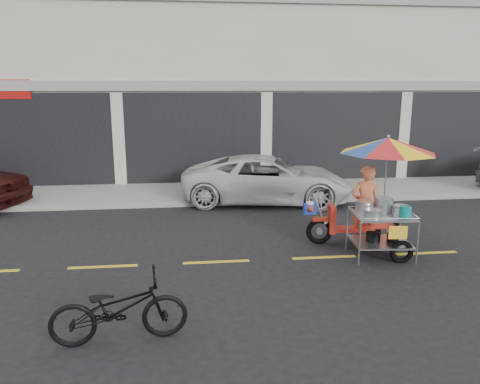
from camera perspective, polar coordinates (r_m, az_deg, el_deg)
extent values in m
plane|color=black|center=(8.89, 10.20, -7.86)|extent=(90.00, 90.00, 0.00)
cube|color=gray|center=(14.00, 3.80, 0.33)|extent=(45.00, 3.00, 0.15)
cube|color=beige|center=(18.63, 1.13, 15.63)|extent=(36.00, 8.00, 8.00)
cube|color=black|center=(14.72, 3.20, 6.39)|extent=(35.28, 0.06, 2.90)
cube|color=gray|center=(14.60, 3.29, 12.82)|extent=(36.00, 0.12, 0.30)
cube|color=gold|center=(8.88, 10.20, -7.84)|extent=(42.00, 0.10, 0.01)
imported|color=silver|center=(12.69, 3.35, 1.59)|extent=(4.83, 2.80, 1.26)
imported|color=black|center=(6.11, -14.53, -13.60)|extent=(1.73, 0.77, 0.88)
torus|color=black|center=(9.53, 9.65, -4.73)|extent=(0.54, 0.15, 0.54)
torus|color=black|center=(9.90, 17.68, -4.49)|extent=(0.54, 0.15, 0.54)
cylinder|color=#9EA0A5|center=(9.53, 9.65, -4.73)|extent=(0.14, 0.07, 0.13)
cylinder|color=#9EA0A5|center=(9.90, 17.68, -4.49)|extent=(0.14, 0.07, 0.13)
cube|color=red|center=(9.45, 9.70, -3.27)|extent=(0.31, 0.14, 0.08)
cylinder|color=#9EA0A5|center=(9.42, 9.74, -2.44)|extent=(0.35, 0.07, 0.76)
cube|color=red|center=(9.50, 11.09, -3.24)|extent=(0.14, 0.33, 0.56)
cube|color=red|center=(9.67, 13.49, -4.41)|extent=(0.77, 0.32, 0.08)
cube|color=red|center=(9.73, 15.96, -3.12)|extent=(0.72, 0.30, 0.38)
cube|color=black|center=(9.64, 15.50, -1.90)|extent=(0.63, 0.27, 0.09)
cylinder|color=#9EA0A5|center=(9.37, 10.48, -0.77)|extent=(0.08, 0.52, 0.03)
sphere|color=black|center=(9.54, 10.60, 0.16)|extent=(0.09, 0.09, 0.09)
cylinder|color=white|center=(9.50, 10.36, -3.63)|extent=(0.12, 0.12, 0.05)
cube|color=#1A33A0|center=(9.36, 8.51, -2.02)|extent=(0.26, 0.23, 0.19)
cylinder|color=white|center=(9.33, 8.54, -1.35)|extent=(0.16, 0.16, 0.05)
cone|color=red|center=(9.20, 8.70, -2.16)|extent=(0.19, 0.22, 0.17)
torus|color=black|center=(8.92, 19.09, -6.91)|extent=(0.44, 0.13, 0.43)
cylinder|color=#9EA0A5|center=(8.52, 14.36, -6.15)|extent=(0.04, 0.04, 0.80)
cylinder|color=#9EA0A5|center=(9.29, 12.93, -4.46)|extent=(0.04, 0.04, 0.80)
cylinder|color=#9EA0A5|center=(8.86, 20.82, -5.86)|extent=(0.04, 0.04, 0.80)
cylinder|color=#9EA0A5|center=(9.60, 18.91, -4.27)|extent=(0.04, 0.04, 0.80)
cube|color=#9EA0A5|center=(9.09, 16.73, -5.86)|extent=(1.10, 0.93, 0.03)
cube|color=#9EA0A5|center=(8.94, 16.94, -2.72)|extent=(1.10, 0.93, 0.04)
cylinder|color=#9EA0A5|center=(8.54, 17.87, -3.12)|extent=(1.03, 0.11, 0.02)
cylinder|color=#9EA0A5|center=(9.31, 16.14, -1.69)|extent=(1.03, 0.11, 0.02)
cylinder|color=#9EA0A5|center=(8.77, 13.77, -2.44)|extent=(0.09, 0.84, 0.02)
cylinder|color=#9EA0A5|center=(9.10, 20.05, -2.30)|extent=(0.09, 0.84, 0.02)
cylinder|color=#9EA0A5|center=(9.47, 15.93, -5.05)|extent=(0.09, 0.71, 0.04)
cylinder|color=#9EA0A5|center=(9.34, 16.10, -2.31)|extent=(0.09, 0.71, 0.04)
cube|color=yellow|center=(8.63, 18.70, -4.70)|extent=(0.33, 0.05, 0.23)
cylinder|color=#B7B7BC|center=(9.00, 14.91, -1.74)|extent=(0.35, 0.35, 0.19)
cylinder|color=#B7B7BC|center=(9.12, 17.15, -1.49)|extent=(0.35, 0.35, 0.25)
cylinder|color=#B7B7BC|center=(9.08, 19.02, -2.07)|extent=(0.29, 0.29, 0.13)
cylinder|color=#B7B7BC|center=(8.69, 15.86, -2.57)|extent=(0.32, 0.32, 0.12)
cylinder|color=#0C7B79|center=(8.81, 19.50, -2.31)|extent=(0.22, 0.22, 0.21)
cylinder|color=black|center=(9.01, 15.92, -5.30)|extent=(0.28, 0.28, 0.17)
cylinder|color=black|center=(9.14, 18.17, -5.27)|extent=(0.24, 0.24, 0.15)
cylinder|color=#9EA0A5|center=(8.88, 17.34, 1.83)|extent=(0.02, 0.02, 1.41)
sphere|color=#9EA0A5|center=(8.78, 17.65, 6.46)|extent=(0.06, 0.06, 0.06)
imported|color=#E57049|center=(9.60, 14.99, -1.55)|extent=(0.61, 0.43, 1.59)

